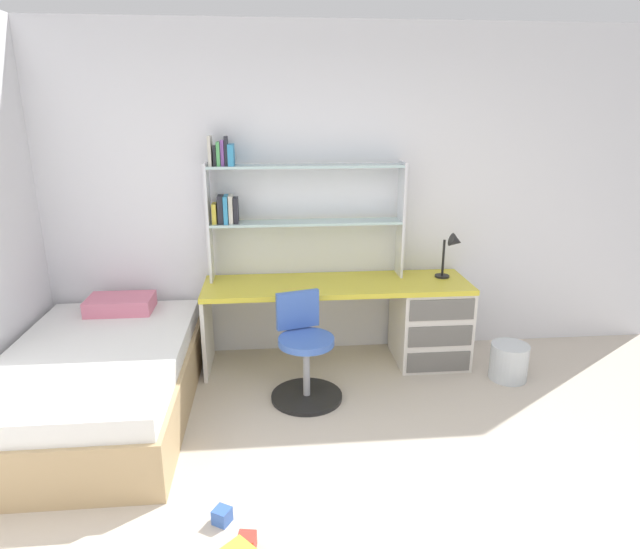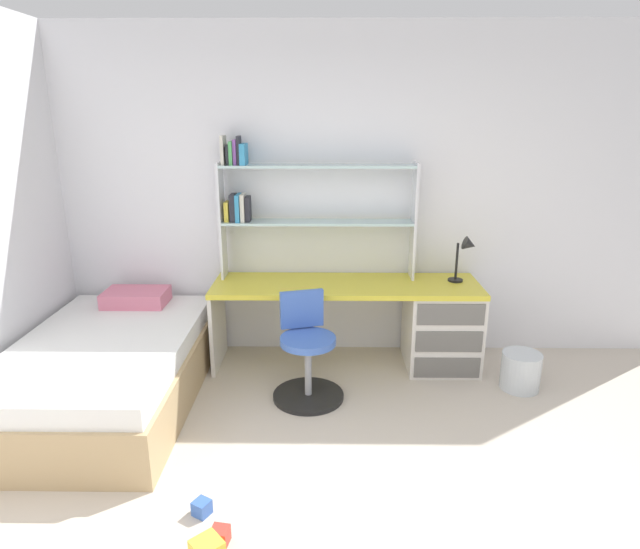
# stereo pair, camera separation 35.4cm
# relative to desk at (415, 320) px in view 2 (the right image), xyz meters

# --- Properties ---
(room_shell) EXTENTS (5.77, 5.87, 2.69)m
(room_shell) POSITION_rel_desk_xyz_m (-1.74, -0.89, 0.95)
(room_shell) COLOR silver
(room_shell) RESTS_ON ground_plane
(desk) EXTENTS (2.13, 0.60, 0.70)m
(desk) POSITION_rel_desk_xyz_m (0.00, 0.00, 0.00)
(desk) COLOR gold
(desk) RESTS_ON ground_plane
(bookshelf_hutch) EXTENTS (1.57, 0.22, 1.14)m
(bookshelf_hutch) POSITION_rel_desk_xyz_m (-1.00, 0.18, 0.96)
(bookshelf_hutch) COLOR silver
(bookshelf_hutch) RESTS_ON desk
(desk_lamp) EXTENTS (0.20, 0.17, 0.38)m
(desk_lamp) POSITION_rel_desk_xyz_m (0.38, 0.04, 0.56)
(desk_lamp) COLOR black
(desk_lamp) RESTS_ON desk
(swivel_chair) EXTENTS (0.52, 0.52, 0.77)m
(swivel_chair) POSITION_rel_desk_xyz_m (-0.86, -0.53, -0.09)
(swivel_chair) COLOR black
(swivel_chair) RESTS_ON ground_plane
(bed_platform) EXTENTS (1.21, 1.90, 0.62)m
(bed_platform) POSITION_rel_desk_xyz_m (-2.28, -0.63, -0.14)
(bed_platform) COLOR tan
(bed_platform) RESTS_ON ground_plane
(waste_bin) EXTENTS (0.29, 0.29, 0.29)m
(waste_bin) POSITION_rel_desk_xyz_m (0.74, -0.40, -0.25)
(waste_bin) COLOR silver
(waste_bin) RESTS_ON ground_plane
(toy_block_blue_0) EXTENTS (0.11, 0.11, 0.08)m
(toy_block_blue_0) POSITION_rel_desk_xyz_m (-1.37, -1.76, -0.35)
(toy_block_blue_0) COLOR #3860B7
(toy_block_blue_0) RESTS_ON ground_plane
(toy_block_red_1) EXTENTS (0.10, 0.10, 0.08)m
(toy_block_red_1) POSITION_rel_desk_xyz_m (-1.24, -1.96, -0.35)
(toy_block_red_1) COLOR red
(toy_block_red_1) RESTS_ON ground_plane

